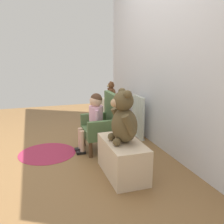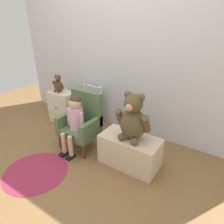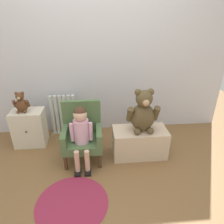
{
  "view_description": "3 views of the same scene",
  "coord_description": "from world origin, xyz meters",
  "px_view_note": "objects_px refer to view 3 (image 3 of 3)",
  "views": [
    {
      "loc": [
        2.67,
        -0.26,
        1.21
      ],
      "look_at": [
        0.14,
        0.56,
        0.56
      ],
      "focal_mm": 40.0,
      "sensor_mm": 36.0,
      "label": 1
    },
    {
      "loc": [
        1.36,
        -1.09,
        1.52
      ],
      "look_at": [
        0.25,
        0.6,
        0.57
      ],
      "focal_mm": 32.0,
      "sensor_mm": 36.0,
      "label": 2
    },
    {
      "loc": [
        -0.01,
        -1.48,
        1.59
      ],
      "look_at": [
        0.18,
        0.58,
        0.59
      ],
      "focal_mm": 32.0,
      "sensor_mm": 36.0,
      "label": 3
    }
  ],
  "objects_px": {
    "child_figure": "(81,129)",
    "small_teddy_bear": "(21,103)",
    "radiator": "(64,115)",
    "low_bench": "(139,142)",
    "floor_rug": "(72,203)",
    "child_armchair": "(82,134)",
    "small_dresser": "(30,128)",
    "large_teddy_bear": "(143,113)"
  },
  "relations": [
    {
      "from": "small_dresser",
      "to": "large_teddy_bear",
      "type": "bearing_deg",
      "value": -14.23
    },
    {
      "from": "small_dresser",
      "to": "child_armchair",
      "type": "distance_m",
      "value": 0.81
    },
    {
      "from": "low_bench",
      "to": "small_teddy_bear",
      "type": "relative_size",
      "value": 2.44
    },
    {
      "from": "large_teddy_bear",
      "to": "small_teddy_bear",
      "type": "distance_m",
      "value": 1.51
    },
    {
      "from": "small_teddy_bear",
      "to": "floor_rug",
      "type": "relative_size",
      "value": 0.39
    },
    {
      "from": "small_teddy_bear",
      "to": "child_armchair",
      "type": "bearing_deg",
      "value": -24.75
    },
    {
      "from": "child_figure",
      "to": "small_teddy_bear",
      "type": "height_order",
      "value": "small_teddy_bear"
    },
    {
      "from": "low_bench",
      "to": "floor_rug",
      "type": "bearing_deg",
      "value": -138.73
    },
    {
      "from": "child_figure",
      "to": "floor_rug",
      "type": "height_order",
      "value": "child_figure"
    },
    {
      "from": "radiator",
      "to": "child_armchair",
      "type": "distance_m",
      "value": 0.67
    },
    {
      "from": "small_dresser",
      "to": "floor_rug",
      "type": "relative_size",
      "value": 0.72
    },
    {
      "from": "floor_rug",
      "to": "child_figure",
      "type": "bearing_deg",
      "value": 81.44
    },
    {
      "from": "low_bench",
      "to": "child_armchair",
      "type": "bearing_deg",
      "value": 179.74
    },
    {
      "from": "small_dresser",
      "to": "small_teddy_bear",
      "type": "bearing_deg",
      "value": -159.21
    },
    {
      "from": "child_figure",
      "to": "floor_rug",
      "type": "distance_m",
      "value": 0.75
    },
    {
      "from": "radiator",
      "to": "large_teddy_bear",
      "type": "bearing_deg",
      "value": -30.83
    },
    {
      "from": "large_teddy_bear",
      "to": "floor_rug",
      "type": "bearing_deg",
      "value": -139.38
    },
    {
      "from": "child_figure",
      "to": "small_dresser",
      "type": "bearing_deg",
      "value": 146.5
    },
    {
      "from": "radiator",
      "to": "child_figure",
      "type": "height_order",
      "value": "child_figure"
    },
    {
      "from": "floor_rug",
      "to": "small_teddy_bear",
      "type": "bearing_deg",
      "value": 122.79
    },
    {
      "from": "child_armchair",
      "to": "child_figure",
      "type": "relative_size",
      "value": 0.99
    },
    {
      "from": "child_armchair",
      "to": "large_teddy_bear",
      "type": "distance_m",
      "value": 0.75
    },
    {
      "from": "child_figure",
      "to": "large_teddy_bear",
      "type": "distance_m",
      "value": 0.73
    },
    {
      "from": "small_dresser",
      "to": "low_bench",
      "type": "relative_size",
      "value": 0.75
    },
    {
      "from": "radiator",
      "to": "small_teddy_bear",
      "type": "bearing_deg",
      "value": -150.88
    },
    {
      "from": "child_figure",
      "to": "small_teddy_bear",
      "type": "distance_m",
      "value": 0.9
    },
    {
      "from": "child_armchair",
      "to": "child_figure",
      "type": "distance_m",
      "value": 0.18
    },
    {
      "from": "radiator",
      "to": "floor_rug",
      "type": "bearing_deg",
      "value": -80.71
    },
    {
      "from": "radiator",
      "to": "small_dresser",
      "type": "bearing_deg",
      "value": -150.23
    },
    {
      "from": "small_dresser",
      "to": "small_teddy_bear",
      "type": "distance_m",
      "value": 0.37
    },
    {
      "from": "child_armchair",
      "to": "floor_rug",
      "type": "relative_size",
      "value": 1.04
    },
    {
      "from": "large_teddy_bear",
      "to": "radiator",
      "type": "bearing_deg",
      "value": 149.17
    },
    {
      "from": "small_dresser",
      "to": "small_teddy_bear",
      "type": "xyz_separation_m",
      "value": [
        -0.04,
        -0.01,
        0.36
      ]
    },
    {
      "from": "small_dresser",
      "to": "floor_rug",
      "type": "height_order",
      "value": "small_dresser"
    },
    {
      "from": "small_teddy_bear",
      "to": "small_dresser",
      "type": "bearing_deg",
      "value": 20.79
    },
    {
      "from": "small_dresser",
      "to": "floor_rug",
      "type": "xyz_separation_m",
      "value": [
        0.63,
        -1.05,
        -0.24
      ]
    },
    {
      "from": "child_armchair",
      "to": "radiator",
      "type": "bearing_deg",
      "value": 116.31
    },
    {
      "from": "small_dresser",
      "to": "child_armchair",
      "type": "relative_size",
      "value": 0.69
    },
    {
      "from": "child_armchair",
      "to": "child_figure",
      "type": "bearing_deg",
      "value": -90.0
    },
    {
      "from": "child_figure",
      "to": "low_bench",
      "type": "bearing_deg",
      "value": 9.09
    },
    {
      "from": "small_teddy_bear",
      "to": "child_figure",
      "type": "bearing_deg",
      "value": -31.49
    },
    {
      "from": "large_teddy_bear",
      "to": "small_teddy_bear",
      "type": "relative_size",
      "value": 1.94
    }
  ]
}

